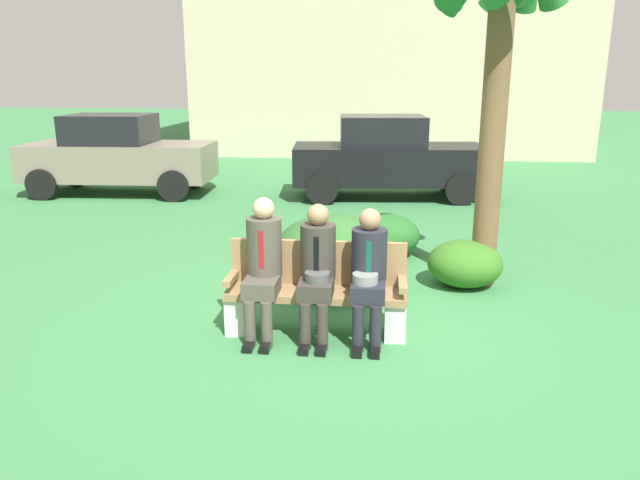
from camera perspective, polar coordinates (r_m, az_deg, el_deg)
ground_plane at (r=6.23m, az=2.33°, el=-8.12°), size 80.00×80.00×0.00m
park_bench at (r=5.96m, az=-0.34°, el=-4.90°), size 1.75×0.44×0.90m
seated_man_left at (r=5.82m, az=-5.41°, el=-1.96°), size 0.34×0.72×1.36m
seated_man_middle at (r=5.74m, az=-0.27°, el=-2.45°), size 0.34×0.72×1.31m
seated_man_right at (r=5.71m, az=4.60°, el=-2.76°), size 0.34×0.72×1.27m
palm_tree_tall at (r=7.35m, az=16.61°, el=20.47°), size 1.61×1.61×4.37m
shrub_near_bench at (r=7.13m, az=1.37°, el=-1.21°), size 1.44×1.32×0.90m
shrub_mid_lawn at (r=8.53m, az=6.16°, el=0.46°), size 0.97×0.89×0.60m
shrub_far_lawn at (r=7.48m, az=13.52°, el=-2.18°), size 0.90×0.82×0.56m
parked_car_near at (r=13.65m, az=-18.55°, el=7.64°), size 3.97×1.85×1.68m
parked_car_far at (r=12.63m, az=6.36°, el=7.77°), size 4.02×1.98×1.68m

